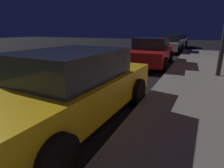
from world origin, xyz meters
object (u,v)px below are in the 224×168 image
at_px(car_yellow_cab, 71,86).
at_px(car_red, 151,52).
at_px(car_silver, 177,41).
at_px(car_white, 170,44).

xyz_separation_m(car_yellow_cab, car_red, (-0.00, 6.81, 0.00)).
bearing_deg(car_yellow_cab, car_silver, 90.00).
distance_m(car_yellow_cab, car_silver, 18.99).
height_order(car_yellow_cab, car_red, same).
bearing_deg(car_silver, car_yellow_cab, -90.00).
xyz_separation_m(car_red, car_white, (0.00, 6.58, 0.00)).
relative_size(car_yellow_cab, car_silver, 1.04).
xyz_separation_m(car_red, car_silver, (0.00, 12.18, 0.01)).
height_order(car_yellow_cab, car_silver, same).
bearing_deg(car_red, car_yellow_cab, -89.98).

